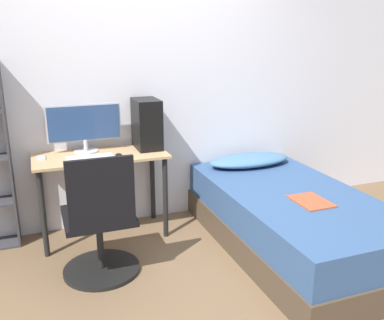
{
  "coord_description": "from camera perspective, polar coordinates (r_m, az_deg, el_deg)",
  "views": [
    {
      "loc": [
        -0.88,
        -2.31,
        1.72
      ],
      "look_at": [
        0.27,
        0.73,
        0.75
      ],
      "focal_mm": 40.0,
      "sensor_mm": 36.0,
      "label": 1
    }
  ],
  "objects": [
    {
      "name": "bed",
      "position": [
        3.64,
        13.14,
        -7.82
      ],
      "size": [
        1.07,
        2.03,
        0.49
      ],
      "color": "#4C3D2D",
      "rests_on": "ground_plane"
    },
    {
      "name": "pc_tower",
      "position": [
        3.75,
        -6.05,
        4.81
      ],
      "size": [
        0.21,
        0.32,
        0.43
      ],
      "color": "black",
      "rests_on": "desk"
    },
    {
      "name": "wall_back",
      "position": [
        3.9,
        -7.54,
        9.56
      ],
      "size": [
        8.0,
        0.05,
        2.5
      ],
      "color": "silver",
      "rests_on": "ground_plane"
    },
    {
      "name": "keyboard",
      "position": [
        3.54,
        -13.45,
        0.29
      ],
      "size": [
        0.37,
        0.14,
        0.02
      ],
      "color": "silver",
      "rests_on": "desk"
    },
    {
      "name": "phone",
      "position": [
        3.67,
        -19.48,
        0.26
      ],
      "size": [
        0.07,
        0.14,
        0.01
      ],
      "color": "#B7B7BC",
      "rests_on": "desk"
    },
    {
      "name": "magazine",
      "position": [
        3.37,
        15.59,
        -5.32
      ],
      "size": [
        0.24,
        0.32,
        0.01
      ],
      "color": "#B24C2D",
      "rests_on": "bed"
    },
    {
      "name": "mouse",
      "position": [
        3.58,
        -9.72,
        0.67
      ],
      "size": [
        0.06,
        0.09,
        0.02
      ],
      "color": "black",
      "rests_on": "desk"
    },
    {
      "name": "ground_plane",
      "position": [
        3.01,
        0.21,
        -18.24
      ],
      "size": [
        14.0,
        14.0,
        0.0
      ],
      "primitive_type": "plane",
      "color": "brown"
    },
    {
      "name": "desk",
      "position": [
        3.69,
        -12.0,
        -1.18
      ],
      "size": [
        1.1,
        0.51,
        0.74
      ],
      "color": "tan",
      "rests_on": "ground_plane"
    },
    {
      "name": "office_chair",
      "position": [
        3.17,
        -12.12,
        -9.19
      ],
      "size": [
        0.57,
        0.57,
        0.95
      ],
      "color": "black",
      "rests_on": "ground_plane"
    },
    {
      "name": "monitor",
      "position": [
        3.72,
        -14.17,
        4.46
      ],
      "size": [
        0.62,
        0.21,
        0.41
      ],
      "color": "#B7B7BC",
      "rests_on": "desk"
    },
    {
      "name": "pillow",
      "position": [
        4.14,
        7.67,
        -0.01
      ],
      "size": [
        0.81,
        0.36,
        0.11
      ],
      "color": "teal",
      "rests_on": "bed"
    }
  ]
}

